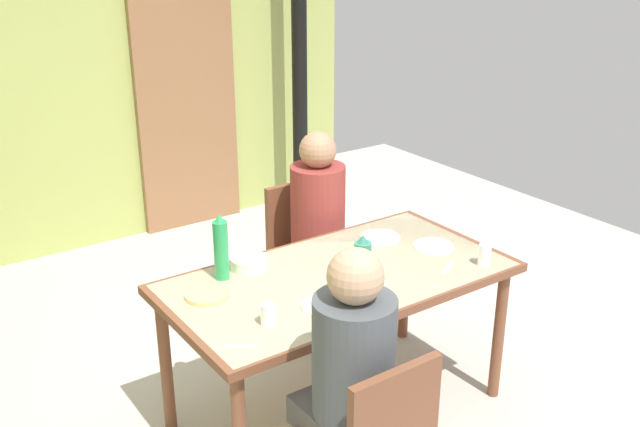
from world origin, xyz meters
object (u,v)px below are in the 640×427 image
at_px(chair_far_diner, 306,249).
at_px(water_bottle_green_near, 362,270).
at_px(serving_bowl_center, 249,263).
at_px(dining_table, 339,288).
at_px(person_near_diner, 351,360).
at_px(person_far_diner, 319,210).
at_px(water_bottle_green_far, 221,248).

xyz_separation_m(chair_far_diner, water_bottle_green_near, (-0.41, -1.03, 0.39)).
height_order(chair_far_diner, serving_bowl_center, chair_far_diner).
bearing_deg(dining_table, person_near_diner, -123.02).
distance_m(person_near_diner, serving_bowl_center, 0.93).
height_order(person_far_diner, serving_bowl_center, person_far_diner).
bearing_deg(person_near_diner, water_bottle_green_near, 47.72).
relative_size(dining_table, serving_bowl_center, 9.38).
height_order(chair_far_diner, water_bottle_green_near, water_bottle_green_near).
height_order(dining_table, person_near_diner, person_near_diner).
bearing_deg(chair_far_diner, dining_table, 66.54).
xyz_separation_m(water_bottle_green_far, serving_bowl_center, (0.15, 0.02, -0.12)).
bearing_deg(person_near_diner, person_far_diner, 59.52).
xyz_separation_m(dining_table, person_near_diner, (-0.41, -0.64, 0.11)).
height_order(person_far_diner, water_bottle_green_far, person_far_diner).
relative_size(water_bottle_green_near, serving_bowl_center, 1.79).
bearing_deg(serving_bowl_center, person_near_diner, -96.68).
bearing_deg(person_near_diner, serving_bowl_center, 83.32).
distance_m(dining_table, serving_bowl_center, 0.43).
xyz_separation_m(dining_table, water_bottle_green_near, (-0.07, -0.26, 0.21)).
xyz_separation_m(dining_table, person_far_diner, (0.33, 0.64, 0.11)).
relative_size(water_bottle_green_far, serving_bowl_center, 1.81).
relative_size(chair_far_diner, water_bottle_green_near, 2.85).
xyz_separation_m(person_far_diner, water_bottle_green_near, (-0.41, -0.89, 0.11)).
bearing_deg(water_bottle_green_near, dining_table, 74.69).
bearing_deg(person_far_diner, water_bottle_green_near, 65.59).
height_order(chair_far_diner, water_bottle_green_far, water_bottle_green_far).
bearing_deg(dining_table, water_bottle_green_far, 148.87).
bearing_deg(dining_table, person_far_diner, 62.20).
distance_m(water_bottle_green_near, water_bottle_green_far, 0.65).
height_order(water_bottle_green_far, serving_bowl_center, water_bottle_green_far).
distance_m(dining_table, person_near_diner, 0.76).
relative_size(dining_table, person_near_diner, 2.07).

